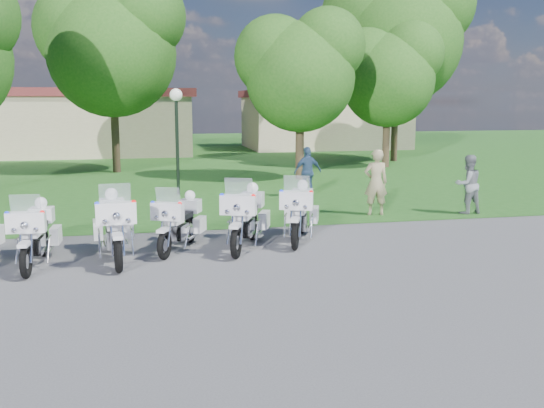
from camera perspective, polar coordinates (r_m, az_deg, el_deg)
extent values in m
plane|color=#525156|center=(13.02, -3.11, -5.14)|extent=(100.00, 100.00, 0.00)
cube|color=#235B1D|center=(39.63, -9.25, 4.71)|extent=(100.00, 48.00, 0.01)
torus|color=black|center=(12.40, -22.16, -5.04)|extent=(0.15, 0.67, 0.66)
torus|color=black|center=(14.01, -20.73, -3.33)|extent=(0.15, 0.67, 0.66)
cube|color=white|center=(12.30, -22.28, -3.50)|extent=(0.19, 0.44, 0.07)
cube|color=white|center=(12.47, -22.15, -1.60)|extent=(0.72, 0.26, 0.40)
cube|color=silver|center=(12.47, -22.19, 0.02)|extent=(0.56, 0.14, 0.37)
sphere|color=red|center=(12.31, -20.82, -0.76)|extent=(0.09, 0.09, 0.09)
sphere|color=#1426E5|center=(12.45, -23.69, -0.83)|extent=(0.09, 0.09, 0.09)
cube|color=silver|center=(13.19, -21.42, -3.61)|extent=(0.36, 0.57, 0.34)
cube|color=white|center=(12.90, -21.72, -2.34)|extent=(0.34, 0.53, 0.22)
cube|color=black|center=(13.41, -21.26, -1.96)|extent=(0.36, 0.63, 0.12)
cube|color=white|center=(13.78, -19.67, -2.75)|extent=(0.20, 0.52, 0.36)
cube|color=white|center=(13.89, -22.09, -2.80)|extent=(0.20, 0.52, 0.36)
cube|color=white|center=(13.92, -20.85, -0.95)|extent=(0.49, 0.41, 0.32)
sphere|color=white|center=(13.88, -20.92, 0.10)|extent=(0.26, 0.26, 0.26)
torus|color=black|center=(12.25, -14.27, -4.65)|extent=(0.21, 0.74, 0.73)
torus|color=black|center=(14.05, -14.72, -2.84)|extent=(0.21, 0.74, 0.73)
cube|color=white|center=(12.14, -14.34, -2.93)|extent=(0.24, 0.50, 0.08)
cube|color=white|center=(12.33, -14.49, -0.83)|extent=(0.80, 0.33, 0.44)
cube|color=silver|center=(12.33, -14.58, 0.96)|extent=(0.62, 0.19, 0.41)
sphere|color=red|center=(12.25, -12.89, 0.15)|extent=(0.10, 0.10, 0.10)
sphere|color=#1426E5|center=(12.22, -16.14, -0.02)|extent=(0.10, 0.10, 0.10)
cube|color=silver|center=(13.14, -14.54, -3.11)|extent=(0.43, 0.64, 0.37)
cube|color=white|center=(12.81, -14.55, -1.69)|extent=(0.40, 0.60, 0.24)
cube|color=black|center=(13.39, -14.68, -1.31)|extent=(0.43, 0.71, 0.13)
cube|color=white|center=(13.87, -13.37, -2.17)|extent=(0.25, 0.58, 0.39)
cube|color=white|center=(13.84, -16.07, -2.31)|extent=(0.25, 0.58, 0.39)
cube|color=white|center=(13.96, -14.84, -0.24)|extent=(0.56, 0.48, 0.35)
sphere|color=white|center=(13.92, -14.89, 0.91)|extent=(0.28, 0.28, 0.28)
torus|color=black|center=(13.04, -10.09, -3.83)|extent=(0.37, 0.64, 0.64)
torus|color=black|center=(14.52, -7.70, -2.39)|extent=(0.37, 0.64, 0.64)
cube|color=white|center=(12.95, -10.17, -2.41)|extent=(0.33, 0.45, 0.07)
cube|color=white|center=(13.10, -9.82, -0.68)|extent=(0.72, 0.49, 0.38)
cube|color=silver|center=(13.09, -9.77, 0.80)|extent=(0.54, 0.32, 0.36)
sphere|color=red|center=(12.90, -8.67, 0.01)|extent=(0.09, 0.09, 0.09)
sphere|color=#1426E5|center=(13.13, -11.18, 0.10)|extent=(0.09, 0.09, 0.09)
cube|color=silver|center=(13.77, -8.81, -2.59)|extent=(0.51, 0.62, 0.33)
cube|color=white|center=(13.49, -9.19, -1.40)|extent=(0.48, 0.58, 0.21)
cube|color=black|center=(13.97, -8.43, -1.08)|extent=(0.54, 0.67, 0.11)
cube|color=white|center=(14.26, -6.82, -1.92)|extent=(0.36, 0.52, 0.34)
cube|color=white|center=(14.45, -8.97, -1.82)|extent=(0.36, 0.52, 0.34)
cube|color=white|center=(14.44, -7.71, -0.18)|extent=(0.57, 0.54, 0.31)
sphere|color=white|center=(14.40, -7.73, 0.80)|extent=(0.25, 0.25, 0.25)
torus|color=black|center=(12.92, -3.39, -3.64)|extent=(0.39, 0.72, 0.72)
torus|color=black|center=(14.67, -1.86, -2.03)|extent=(0.39, 0.72, 0.72)
cube|color=white|center=(12.82, -3.43, -2.03)|extent=(0.35, 0.51, 0.08)
cube|color=white|center=(13.01, -3.19, -0.08)|extent=(0.81, 0.52, 0.43)
cube|color=silver|center=(13.01, -3.15, 1.60)|extent=(0.61, 0.34, 0.40)
sphere|color=red|center=(12.84, -1.77, 0.73)|extent=(0.10, 0.10, 0.10)
sphere|color=#1426E5|center=(12.99, -4.74, 0.80)|extent=(0.10, 0.10, 0.10)
cube|color=silver|center=(13.79, -2.56, -2.24)|extent=(0.56, 0.69, 0.36)
cube|color=white|center=(13.47, -2.80, -0.90)|extent=(0.52, 0.64, 0.24)
cube|color=black|center=(14.03, -2.31, -0.56)|extent=(0.58, 0.75, 0.13)
cube|color=white|center=(14.42, -0.73, -1.49)|extent=(0.38, 0.59, 0.39)
cube|color=white|center=(14.54, -3.23, -1.41)|extent=(0.38, 0.59, 0.39)
cube|color=white|center=(14.59, -1.85, 0.43)|extent=(0.64, 0.59, 0.34)
sphere|color=white|center=(14.54, -1.86, 1.52)|extent=(0.28, 0.28, 0.28)
torus|color=black|center=(13.65, 2.19, -2.94)|extent=(0.37, 0.71, 0.70)
torus|color=black|center=(15.39, 2.86, -1.51)|extent=(0.37, 0.71, 0.70)
cube|color=white|center=(13.56, 2.19, -1.45)|extent=(0.34, 0.50, 0.07)
cube|color=white|center=(13.75, 2.31, 0.35)|extent=(0.80, 0.50, 0.42)
cube|color=silver|center=(13.75, 2.35, 1.90)|extent=(0.60, 0.32, 0.39)
sphere|color=red|center=(13.62, 3.70, 1.10)|extent=(0.09, 0.09, 0.09)
sphere|color=#1426E5|center=(13.69, 0.89, 1.16)|extent=(0.09, 0.09, 0.09)
cube|color=silver|center=(14.52, 2.56, -1.68)|extent=(0.54, 0.67, 0.36)
cube|color=white|center=(14.20, 2.47, -0.43)|extent=(0.50, 0.63, 0.23)
cube|color=black|center=(14.76, 2.69, -0.13)|extent=(0.56, 0.73, 0.13)
cube|color=white|center=(15.18, 4.00, -0.99)|extent=(0.36, 0.58, 0.38)
cube|color=white|center=(15.23, 1.64, -0.94)|extent=(0.36, 0.58, 0.38)
cube|color=white|center=(15.31, 2.89, 0.78)|extent=(0.62, 0.57, 0.34)
sphere|color=white|center=(15.28, 2.90, 1.80)|extent=(0.27, 0.27, 0.27)
cylinder|color=black|center=(21.89, -8.90, 5.27)|extent=(0.12, 0.12, 3.39)
sphere|color=white|center=(21.83, -9.03, 10.12)|extent=(0.44, 0.44, 0.44)
cylinder|color=#38281C|center=(29.53, -14.54, 6.81)|extent=(0.36, 0.36, 4.04)
sphere|color=#215718|center=(29.58, -14.84, 13.57)|extent=(5.88, 5.88, 5.88)
sphere|color=#215718|center=(30.22, -17.41, 15.47)|extent=(4.41, 4.41, 4.41)
sphere|color=#215718|center=(29.36, -12.21, 16.95)|extent=(4.04, 4.04, 4.04)
cylinder|color=#38281C|center=(26.01, 2.63, 5.79)|extent=(0.36, 0.36, 3.17)
sphere|color=#215718|center=(25.98, 2.67, 11.82)|extent=(4.60, 4.60, 4.60)
sphere|color=#215718|center=(26.14, 0.28, 13.71)|extent=(3.45, 3.45, 3.45)
sphere|color=#215718|center=(26.08, 5.23, 14.64)|extent=(3.17, 3.17, 3.17)
cylinder|color=#38281C|center=(31.48, 10.70, 6.33)|extent=(0.36, 0.36, 3.19)
sphere|color=#215718|center=(31.45, 10.86, 11.34)|extent=(4.64, 4.64, 4.64)
sphere|color=#215718|center=(31.46, 8.90, 12.99)|extent=(3.48, 3.48, 3.48)
sphere|color=#215718|center=(31.70, 13.01, 13.62)|extent=(3.19, 3.19, 3.19)
cylinder|color=#38281C|center=(34.73, 11.50, 7.91)|extent=(0.36, 0.36, 4.78)
sphere|color=#215718|center=(34.87, 11.73, 14.70)|extent=(6.95, 6.95, 6.95)
sphere|color=#215718|center=(34.94, 9.05, 16.92)|extent=(5.22, 5.22, 5.22)
sphere|color=#215718|center=(35.39, 14.68, 17.71)|extent=(4.78, 4.78, 4.78)
cube|color=tan|center=(40.67, -17.92, 7.03)|extent=(14.00, 8.00, 3.60)
cube|color=maroon|center=(40.65, -18.08, 9.91)|extent=(14.56, 8.32, 0.50)
cube|color=tan|center=(44.39, 4.93, 7.63)|extent=(11.00, 7.00, 3.60)
cube|color=maroon|center=(44.37, 4.97, 10.28)|extent=(11.44, 7.28, 0.50)
imported|color=tan|center=(18.02, 9.75, 2.01)|extent=(0.76, 0.55, 1.94)
imported|color=gray|center=(18.91, 17.95, 1.75)|extent=(0.93, 0.77, 1.76)
imported|color=#314D75|center=(21.19, 3.37, 3.01)|extent=(1.09, 0.61, 1.76)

